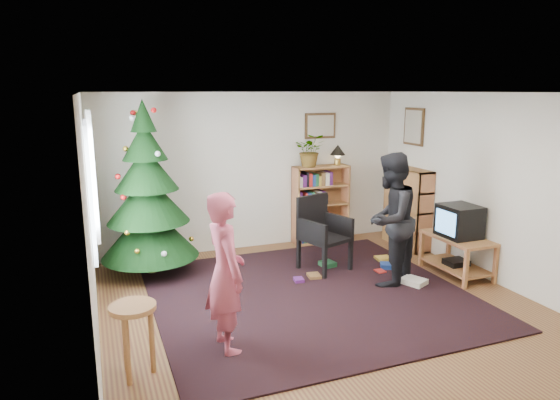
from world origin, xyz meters
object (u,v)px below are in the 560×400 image
object	(u,v)px
bookshelf_right	(407,207)
potted_plant	(310,150)
picture_right	(414,127)
crt_tv	(459,221)
picture_back	(320,126)
bookshelf_back	(321,203)
table_lamp	(338,151)
stool	(133,321)
tv_stand	(457,252)
christmas_tree	(148,204)
person_standing	(225,273)
person_by_chair	(390,220)
armchair	(321,229)

from	to	relation	value
bookshelf_right	potted_plant	world-z (taller)	potted_plant
picture_right	crt_tv	xyz separation A→B (m)	(-0.26, -1.50, -1.18)
picture_right	crt_tv	world-z (taller)	picture_right
picture_back	potted_plant	world-z (taller)	picture_back
bookshelf_back	table_lamp	xyz separation A→B (m)	(0.30, 0.00, 0.87)
stool	table_lamp	size ratio (longest dim) A/B	2.00
picture_right	potted_plant	bearing A→B (deg)	159.28
picture_right	tv_stand	bearing A→B (deg)	-99.63
table_lamp	crt_tv	bearing A→B (deg)	-69.04
bookshelf_back	table_lamp	world-z (taller)	table_lamp
picture_back	stool	xyz separation A→B (m)	(-3.35, -3.25, -1.42)
christmas_tree	table_lamp	size ratio (longest dim) A/B	7.08
picture_right	potted_plant	distance (m)	1.71
christmas_tree	person_standing	xyz separation A→B (m)	(0.45, -2.41, -0.21)
christmas_tree	person_standing	world-z (taller)	christmas_tree
picture_back	tv_stand	distance (m)	2.96
crt_tv	bookshelf_back	bearing A→B (deg)	117.77
stool	bookshelf_back	bearing A→B (deg)	43.25
picture_back	person_by_chair	size ratio (longest dim) A/B	0.31
picture_back	stool	world-z (taller)	picture_back
bookshelf_back	person_standing	world-z (taller)	person_standing
picture_right	picture_back	bearing A→B (deg)	151.31
bookshelf_right	picture_right	bearing A→B (deg)	-45.50
person_standing	picture_back	bearing A→B (deg)	-43.64
bookshelf_back	stool	bearing A→B (deg)	-136.75
crt_tv	table_lamp	distance (m)	2.37
picture_right	crt_tv	size ratio (longest dim) A/B	1.18
christmas_tree	picture_back	bearing A→B (deg)	12.94
bookshelf_right	tv_stand	xyz separation A→B (m)	(-0.12, -1.37, -0.33)
picture_back	bookshelf_back	world-z (taller)	picture_back
christmas_tree	armchair	bearing A→B (deg)	-15.40
bookshelf_right	person_by_chair	xyz separation A→B (m)	(-1.20, -1.31, 0.21)
christmas_tree	table_lamp	world-z (taller)	christmas_tree
armchair	person_by_chair	bearing A→B (deg)	-75.73
person_standing	table_lamp	bearing A→B (deg)	-47.81
christmas_tree	tv_stand	size ratio (longest dim) A/B	2.44
person_by_chair	person_standing	bearing A→B (deg)	-13.58
picture_right	crt_tv	distance (m)	1.93
person_standing	table_lamp	world-z (taller)	table_lamp
picture_back	armchair	world-z (taller)	picture_back
picture_back	table_lamp	size ratio (longest dim) A/B	1.61
picture_right	bookshelf_back	size ratio (longest dim) A/B	0.46
bookshelf_right	table_lamp	distance (m)	1.46
stool	person_by_chair	distance (m)	3.53
tv_stand	potted_plant	distance (m)	2.76
potted_plant	armchair	bearing A→B (deg)	-106.43
crt_tv	christmas_tree	bearing A→B (deg)	158.56
person_standing	table_lamp	distance (m)	4.08
person_standing	armchair	bearing A→B (deg)	-51.72
tv_stand	potted_plant	xyz separation A→B (m)	(-1.30, 2.09, 1.24)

